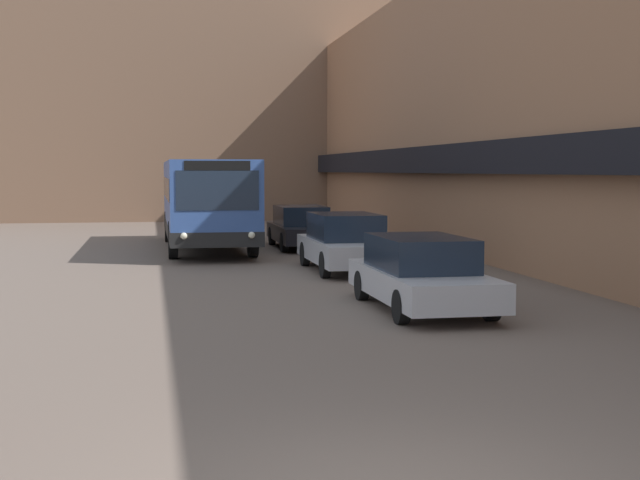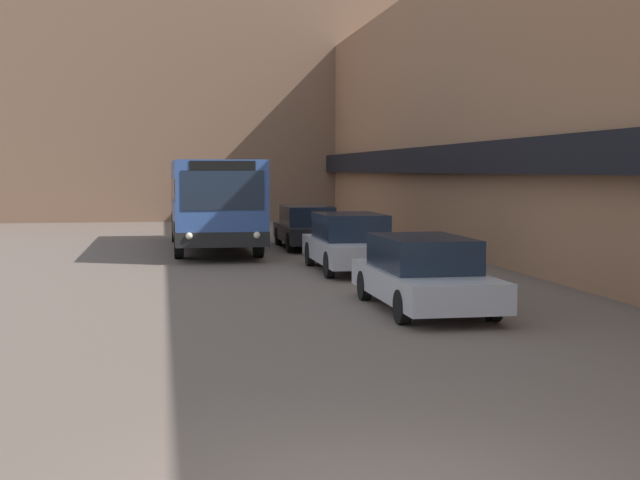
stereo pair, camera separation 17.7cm
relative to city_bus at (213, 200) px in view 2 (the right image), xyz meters
The scene contains 6 objects.
building_row_right 10.46m from the city_bus, ahead, with size 5.50×60.00×9.35m.
building_backdrop_far 21.83m from the city_bus, 89.86° to the left, with size 26.00×8.00×17.05m.
city_bus is the anchor object (origin of this frame).
parked_car_front 14.62m from the city_bus, 77.12° to the right, with size 1.86×4.79×1.42m.
parked_car_middle 8.16m from the city_bus, 66.35° to the right, with size 1.92×4.75×1.54m.
parked_car_back 3.39m from the city_bus, ahead, with size 1.85×4.71×1.46m.
Camera 2 is at (-1.75, -6.85, 2.69)m, focal length 50.00 mm.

